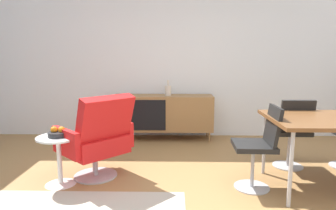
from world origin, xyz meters
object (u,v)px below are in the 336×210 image
Objects in this scene: lounge_chair_red at (97,137)px; sideboard at (163,113)px; dining_chair_near_window at (260,144)px; fruit_bowl at (58,133)px; dining_chair_back_left at (292,130)px; side_table_round at (59,155)px; vase_cobalt at (168,90)px.

sideboard is at bearing 67.92° from lounge_chair_red.
fruit_bowl is at bearing 178.70° from dining_chair_near_window.
sideboard is 2.11m from dining_chair_near_window.
dining_chair_back_left is 2.66m from side_table_round.
dining_chair_back_left is 1.65× the size of side_table_round.
lounge_chair_red is 0.43m from side_table_round.
side_table_round is (-0.36, -0.17, -0.15)m from lounge_chair_red.
sideboard is 6.49× the size of vase_cobalt.
vase_cobalt reaches higher than fruit_bowl.
lounge_chair_red is at bearing -114.63° from vase_cobalt.
dining_chair_near_window is at bearing -1.30° from fruit_bowl.
fruit_bowl is at bearing -119.73° from sideboard.
lounge_chair_red reaches higher than dining_chair_back_left.
dining_chair_near_window reaches higher than side_table_round.
vase_cobalt is at bearing 139.86° from dining_chair_back_left.
dining_chair_near_window is (1.05, -1.83, 0.03)m from sideboard.
vase_cobalt is 0.29× the size of dining_chair_near_window.
sideboard is at bearing 60.27° from fruit_bowl.
dining_chair_back_left is at bearing 46.16° from dining_chair_near_window.
lounge_chair_red is at bearing 25.28° from fruit_bowl.
vase_cobalt is 2.11m from fruit_bowl.
side_table_round is at bearing -154.64° from lounge_chair_red.
side_table_round is at bearing -119.72° from sideboard.
side_table_round is at bearing -168.83° from dining_chair_back_left.
fruit_bowl is (-2.61, -0.51, 0.09)m from dining_chair_back_left.
dining_chair_back_left is at bearing -40.14° from vase_cobalt.
dining_chair_near_window is 4.28× the size of fruit_bowl.
dining_chair_near_window is 0.90× the size of lounge_chair_red.
lounge_chair_red is 1.82× the size of side_table_round.
sideboard is 2.05m from side_table_round.
side_table_round is 2.60× the size of fruit_bowl.
dining_chair_near_window and dining_chair_back_left have the same top height.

